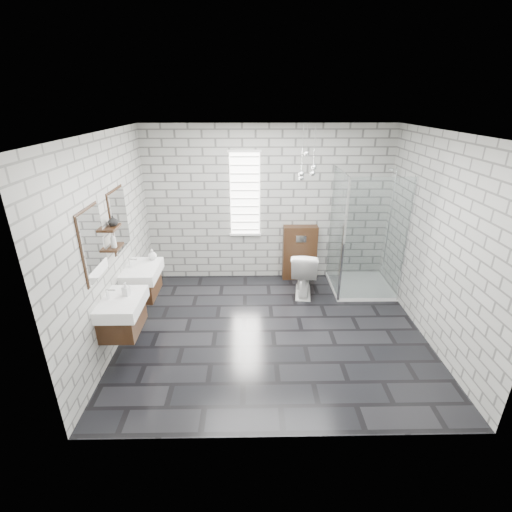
{
  "coord_description": "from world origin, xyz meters",
  "views": [
    {
      "loc": [
        -0.32,
        -4.44,
        3.06
      ],
      "look_at": [
        -0.24,
        0.35,
        1.02
      ],
      "focal_mm": 26.0,
      "sensor_mm": 36.0,
      "label": 1
    }
  ],
  "objects_px": {
    "vanity_left": "(119,305)",
    "vanity_right": "(139,273)",
    "shower_enclosure": "(359,264)",
    "toilet": "(304,272)",
    "cistern_panel": "(300,253)"
  },
  "relations": [
    {
      "from": "cistern_panel",
      "to": "toilet",
      "type": "distance_m",
      "value": 0.58
    },
    {
      "from": "vanity_left",
      "to": "cistern_panel",
      "type": "xyz_separation_m",
      "value": [
        2.48,
        2.23,
        -0.26
      ]
    },
    {
      "from": "vanity_right",
      "to": "toilet",
      "type": "distance_m",
      "value": 2.62
    },
    {
      "from": "cistern_panel",
      "to": "toilet",
      "type": "height_order",
      "value": "cistern_panel"
    },
    {
      "from": "vanity_left",
      "to": "vanity_right",
      "type": "xyz_separation_m",
      "value": [
        0.0,
        0.91,
        0.0
      ]
    },
    {
      "from": "vanity_left",
      "to": "cistern_panel",
      "type": "bearing_deg",
      "value": 41.98
    },
    {
      "from": "vanity_left",
      "to": "shower_enclosure",
      "type": "xyz_separation_m",
      "value": [
        3.41,
        1.72,
        -0.25
      ]
    },
    {
      "from": "cistern_panel",
      "to": "toilet",
      "type": "relative_size",
      "value": 1.29
    },
    {
      "from": "toilet",
      "to": "cistern_panel",
      "type": "bearing_deg",
      "value": -82.14
    },
    {
      "from": "vanity_left",
      "to": "vanity_right",
      "type": "bearing_deg",
      "value": 90.0
    },
    {
      "from": "vanity_right",
      "to": "shower_enclosure",
      "type": "height_order",
      "value": "shower_enclosure"
    },
    {
      "from": "toilet",
      "to": "vanity_right",
      "type": "bearing_deg",
      "value": 24.73
    },
    {
      "from": "vanity_left",
      "to": "vanity_right",
      "type": "height_order",
      "value": "same"
    },
    {
      "from": "cistern_panel",
      "to": "shower_enclosure",
      "type": "height_order",
      "value": "shower_enclosure"
    },
    {
      "from": "vanity_left",
      "to": "shower_enclosure",
      "type": "relative_size",
      "value": 0.77
    }
  ]
}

